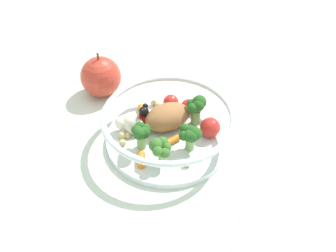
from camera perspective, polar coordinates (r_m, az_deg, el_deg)
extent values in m
plane|color=silver|center=(0.60, 0.76, -2.22)|extent=(2.40, 2.40, 0.00)
cylinder|color=white|center=(0.60, 0.00, -1.84)|extent=(0.19, 0.19, 0.01)
torus|color=white|center=(0.57, 0.00, 1.56)|extent=(0.20, 0.20, 0.01)
ellipsoid|color=#9E663D|center=(0.60, -0.10, 1.36)|extent=(0.08, 0.09, 0.04)
cylinder|color=#7FAD5B|center=(0.57, -3.99, -2.33)|extent=(0.01, 0.01, 0.02)
sphere|color=#23561E|center=(0.56, -4.19, -0.08)|extent=(0.01, 0.01, 0.01)
sphere|color=#23561E|center=(0.56, -4.69, -0.61)|extent=(0.02, 0.02, 0.02)
sphere|color=#23561E|center=(0.55, -4.58, -0.74)|extent=(0.02, 0.02, 0.02)
sphere|color=#23561E|center=(0.55, -4.33, -1.13)|extent=(0.02, 0.02, 0.02)
sphere|color=#23561E|center=(0.56, -3.58, -0.99)|extent=(0.02, 0.02, 0.02)
sphere|color=#23561E|center=(0.56, -3.33, -0.44)|extent=(0.02, 0.02, 0.02)
cylinder|color=#7FAD5B|center=(0.57, 3.25, -2.67)|extent=(0.01, 0.01, 0.02)
sphere|color=#23561E|center=(0.56, 3.38, -0.79)|extent=(0.02, 0.02, 0.02)
sphere|color=#23561E|center=(0.56, 2.51, -0.42)|extent=(0.02, 0.02, 0.02)
sphere|color=#23561E|center=(0.55, 2.37, -1.45)|extent=(0.01, 0.01, 0.01)
sphere|color=#23561E|center=(0.55, 3.09, -1.47)|extent=(0.02, 0.02, 0.02)
sphere|color=#23561E|center=(0.55, 3.55, -1.54)|extent=(0.02, 0.02, 0.02)
sphere|color=#23561E|center=(0.55, 3.97, -1.15)|extent=(0.02, 0.02, 0.02)
sphere|color=#23561E|center=(0.56, 3.67, -1.07)|extent=(0.02, 0.02, 0.02)
cylinder|color=#8EB766|center=(0.55, -0.85, -4.73)|extent=(0.01, 0.01, 0.02)
sphere|color=#386B28|center=(0.54, -0.80, -2.47)|extent=(0.02, 0.02, 0.02)
sphere|color=#386B28|center=(0.54, -1.80, -2.83)|extent=(0.02, 0.02, 0.02)
sphere|color=#386B28|center=(0.53, -1.56, -3.77)|extent=(0.01, 0.01, 0.01)
sphere|color=#386B28|center=(0.53, -0.47, -4.00)|extent=(0.01, 0.01, 0.01)
sphere|color=#386B28|center=(0.54, -0.18, -3.15)|extent=(0.01, 0.01, 0.01)
cylinder|color=#7FAD5B|center=(0.61, 4.12, 1.35)|extent=(0.01, 0.01, 0.03)
sphere|color=#23561E|center=(0.60, 4.29, 3.74)|extent=(0.01, 0.01, 0.01)
sphere|color=#23561E|center=(0.60, 3.45, 3.36)|extent=(0.01, 0.01, 0.01)
sphere|color=#23561E|center=(0.59, 3.66, 2.64)|extent=(0.02, 0.02, 0.02)
sphere|color=#23561E|center=(0.59, 4.52, 3.07)|extent=(0.02, 0.02, 0.02)
sphere|color=#23561E|center=(0.59, 4.70, 3.57)|extent=(0.02, 0.02, 0.02)
sphere|color=silver|center=(0.60, -5.65, 0.65)|extent=(0.02, 0.02, 0.02)
sphere|color=silver|center=(0.60, -5.76, 0.49)|extent=(0.02, 0.02, 0.02)
sphere|color=silver|center=(0.60, -6.94, 0.50)|extent=(0.02, 0.02, 0.02)
sphere|color=silver|center=(0.60, -5.76, -0.15)|extent=(0.02, 0.02, 0.02)
sphere|color=silver|center=(0.59, -5.21, -0.24)|extent=(0.02, 0.02, 0.02)
sphere|color=silver|center=(0.59, -4.51, 0.25)|extent=(0.02, 0.02, 0.02)
sphere|color=silver|center=(0.60, -5.51, 0.64)|extent=(0.03, 0.03, 0.03)
cube|color=yellow|center=(0.61, -3.49, 0.07)|extent=(0.02, 0.02, 0.00)
cylinder|color=red|center=(0.60, -3.54, 0.93)|extent=(0.02, 0.02, 0.02)
sphere|color=black|center=(0.59, -3.61, 2.17)|extent=(0.02, 0.02, 0.02)
sphere|color=black|center=(0.58, -3.88, 2.18)|extent=(0.01, 0.01, 0.01)
sphere|color=black|center=(0.59, -3.39, 2.97)|extent=(0.01, 0.01, 0.01)
cylinder|color=orange|center=(0.63, -3.94, 2.10)|extent=(0.03, 0.01, 0.01)
cylinder|color=orange|center=(0.55, -3.99, -5.01)|extent=(0.03, 0.01, 0.01)
cylinder|color=orange|center=(0.58, 0.26, -2.37)|extent=(0.03, 0.03, 0.01)
sphere|color=red|center=(0.59, 6.26, -0.18)|extent=(0.03, 0.03, 0.03)
sphere|color=red|center=(0.64, 0.52, 3.57)|extent=(0.03, 0.03, 0.03)
sphere|color=red|center=(0.63, 3.01, 2.93)|extent=(0.02, 0.02, 0.02)
sphere|color=#D1B775|center=(0.59, -6.81, -1.51)|extent=(0.01, 0.01, 0.01)
sphere|color=#D1B775|center=(0.58, -6.77, -2.47)|extent=(0.01, 0.01, 0.01)
sphere|color=#D1B775|center=(0.65, -2.16, 3.44)|extent=(0.01, 0.01, 0.01)
sphere|color=tan|center=(0.63, -0.54, 2.06)|extent=(0.01, 0.01, 0.01)
sphere|color=tan|center=(0.55, 2.88, -5.49)|extent=(0.01, 0.01, 0.01)
sphere|color=#D1B775|center=(0.62, -6.37, 1.25)|extent=(0.01, 0.01, 0.01)
sphere|color=#D1B775|center=(0.59, -6.01, -1.62)|extent=(0.01, 0.01, 0.01)
sphere|color=#D1B775|center=(0.61, 6.33, 0.27)|extent=(0.01, 0.01, 0.01)
sphere|color=#D1B775|center=(0.59, 2.85, -1.09)|extent=(0.01, 0.01, 0.01)
sphere|color=#D1B775|center=(0.63, -2.03, 2.05)|extent=(0.01, 0.01, 0.01)
sphere|color=#D1B775|center=(0.64, -1.55, 3.13)|extent=(0.01, 0.01, 0.01)
sphere|color=#BC3828|center=(0.68, -9.93, 7.20)|extent=(0.07, 0.07, 0.07)
cylinder|color=brown|center=(0.66, -10.36, 10.14)|extent=(0.00, 0.00, 0.01)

